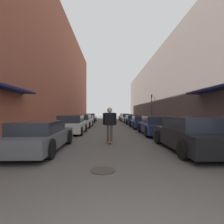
{
  "coord_description": "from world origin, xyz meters",
  "views": [
    {
      "loc": [
        -0.3,
        -1.38,
        1.64
      ],
      "look_at": [
        0.06,
        12.61,
        1.65
      ],
      "focal_mm": 28.0,
      "sensor_mm": 36.0,
      "label": 1
    }
  ],
  "objects": [
    {
      "name": "building_row_right",
      "position": [
        7.96,
        22.83,
        4.72
      ],
      "size": [
        4.9,
        45.66,
        9.43
      ],
      "color": "#564C47",
      "rests_on": "ground"
    },
    {
      "name": "skateboarder",
      "position": [
        -0.19,
        7.88,
        1.17
      ],
      "size": [
        0.73,
        0.78,
        1.89
      ],
      "color": "brown",
      "rests_on": "ground"
    },
    {
      "name": "parked_car_right_1",
      "position": [
        3.15,
        11.23,
        0.65
      ],
      "size": [
        1.95,
        4.55,
        1.34
      ],
      "color": "navy",
      "rests_on": "ground"
    },
    {
      "name": "parked_car_right_4",
      "position": [
        3.04,
        28.74,
        0.64
      ],
      "size": [
        2.03,
        4.7,
        1.32
      ],
      "color": "silver",
      "rests_on": "ground"
    },
    {
      "name": "parked_car_left_3",
      "position": [
        -3.14,
        22.96,
        0.57
      ],
      "size": [
        1.94,
        4.17,
        1.15
      ],
      "color": "black",
      "rests_on": "ground"
    },
    {
      "name": "parked_car_right_5",
      "position": [
        3.11,
        34.16,
        0.66
      ],
      "size": [
        2.03,
        4.46,
        1.36
      ],
      "color": "maroon",
      "rests_on": "ground"
    },
    {
      "name": "traffic_light",
      "position": [
        5.59,
        21.74,
        2.5
      ],
      "size": [
        0.16,
        0.22,
        3.9
      ],
      "color": "#2D2D2D",
      "rests_on": "curb_strip_right"
    },
    {
      "name": "curb_strip_right",
      "position": [
        5.06,
        22.83,
        0.06
      ],
      "size": [
        1.8,
        45.66,
        0.12
      ],
      "color": "gray",
      "rests_on": "ground"
    },
    {
      "name": "parked_car_right_3",
      "position": [
        3.14,
        22.68,
        0.61
      ],
      "size": [
        1.98,
        4.8,
        1.24
      ],
      "color": "navy",
      "rests_on": "ground"
    },
    {
      "name": "parked_car_left_1",
      "position": [
        -3.05,
        12.02,
        0.66
      ],
      "size": [
        2.01,
        4.09,
        1.39
      ],
      "color": "silver",
      "rests_on": "ground"
    },
    {
      "name": "parked_car_left_0",
      "position": [
        -3.15,
        6.11,
        0.62
      ],
      "size": [
        1.94,
        4.66,
        1.25
      ],
      "color": "#515459",
      "rests_on": "ground"
    },
    {
      "name": "parked_car_left_4",
      "position": [
        -3.23,
        28.38,
        0.67
      ],
      "size": [
        1.9,
        4.58,
        1.4
      ],
      "color": "#515459",
      "rests_on": "ground"
    },
    {
      "name": "curb_strip_left",
      "position": [
        -5.06,
        22.83,
        0.06
      ],
      "size": [
        1.8,
        45.66,
        0.12
      ],
      "color": "gray",
      "rests_on": "ground"
    },
    {
      "name": "building_row_left",
      "position": [
        -7.96,
        22.83,
        7.47
      ],
      "size": [
        4.9,
        45.66,
        14.94
      ],
      "color": "brown",
      "rests_on": "ground"
    },
    {
      "name": "parked_car_right_2",
      "position": [
        3.13,
        16.48,
        0.61
      ],
      "size": [
        1.95,
        4.56,
        1.24
      ],
      "color": "navy",
      "rests_on": "ground"
    },
    {
      "name": "parked_car_left_2",
      "position": [
        -3.04,
        17.58,
        0.66
      ],
      "size": [
        2.04,
        4.74,
        1.37
      ],
      "color": "silver",
      "rests_on": "ground"
    },
    {
      "name": "manhole_cover",
      "position": [
        -0.43,
        3.49,
        0.01
      ],
      "size": [
        0.7,
        0.7,
        0.02
      ],
      "color": "#332D28",
      "rests_on": "ground"
    },
    {
      "name": "ground",
      "position": [
        0.0,
        18.27,
        0.0
      ],
      "size": [
        100.46,
        100.46,
        0.0
      ],
      "primitive_type": "plane",
      "color": "#4C4947"
    },
    {
      "name": "parked_car_right_0",
      "position": [
        3.19,
        5.96,
        0.69
      ],
      "size": [
        2.0,
        4.8,
        1.42
      ],
      "color": "black",
      "rests_on": "ground"
    }
  ]
}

